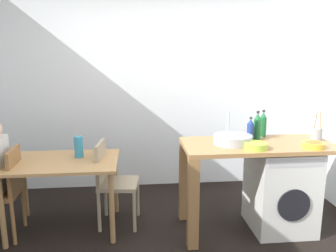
{
  "coord_description": "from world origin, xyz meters",
  "views": [
    {
      "loc": [
        -0.27,
        -2.74,
        1.77
      ],
      "look_at": [
        0.05,
        0.45,
        1.1
      ],
      "focal_mm": 35.86,
      "sensor_mm": 36.0,
      "label": 1
    }
  ],
  "objects_px": {
    "bottle_clear_small": "(263,125)",
    "vase": "(79,147)",
    "washing_machine": "(280,189)",
    "bottle_tall_green": "(250,130)",
    "dining_table": "(63,170)",
    "mixing_bowl": "(256,145)",
    "utensil_crock": "(317,134)",
    "chair_opposite": "(111,178)",
    "colander": "(313,145)",
    "chair_person_seat": "(5,188)",
    "bottle_squat_brown": "(257,127)"
  },
  "relations": [
    {
      "from": "bottle_squat_brown",
      "to": "mixing_bowl",
      "type": "bearing_deg",
      "value": -111.59
    },
    {
      "from": "chair_opposite",
      "to": "utensil_crock",
      "type": "height_order",
      "value": "utensil_crock"
    },
    {
      "from": "mixing_bowl",
      "to": "colander",
      "type": "distance_m",
      "value": 0.55
    },
    {
      "from": "utensil_crock",
      "to": "colander",
      "type": "distance_m",
      "value": 0.33
    },
    {
      "from": "dining_table",
      "to": "bottle_squat_brown",
      "type": "xyz_separation_m",
      "value": [
        1.99,
        -0.04,
        0.41
      ]
    },
    {
      "from": "bottle_tall_green",
      "to": "utensil_crock",
      "type": "height_order",
      "value": "utensil_crock"
    },
    {
      "from": "bottle_clear_small",
      "to": "mixing_bowl",
      "type": "xyz_separation_m",
      "value": [
        -0.25,
        -0.48,
        -0.1
      ]
    },
    {
      "from": "bottle_squat_brown",
      "to": "colander",
      "type": "distance_m",
      "value": 0.57
    },
    {
      "from": "colander",
      "to": "chair_person_seat",
      "type": "bearing_deg",
      "value": 173.79
    },
    {
      "from": "bottle_clear_small",
      "to": "vase",
      "type": "height_order",
      "value": "bottle_clear_small"
    },
    {
      "from": "bottle_squat_brown",
      "to": "washing_machine",
      "type": "bearing_deg",
      "value": -35.41
    },
    {
      "from": "bottle_tall_green",
      "to": "vase",
      "type": "height_order",
      "value": "bottle_tall_green"
    },
    {
      "from": "utensil_crock",
      "to": "vase",
      "type": "height_order",
      "value": "utensil_crock"
    },
    {
      "from": "mixing_bowl",
      "to": "utensil_crock",
      "type": "distance_m",
      "value": 0.77
    },
    {
      "from": "mixing_bowl",
      "to": "bottle_tall_green",
      "type": "bearing_deg",
      "value": 80.89
    },
    {
      "from": "mixing_bowl",
      "to": "utensil_crock",
      "type": "relative_size",
      "value": 0.73
    },
    {
      "from": "chair_opposite",
      "to": "colander",
      "type": "bearing_deg",
      "value": 82.24
    },
    {
      "from": "bottle_clear_small",
      "to": "utensil_crock",
      "type": "distance_m",
      "value": 0.54
    },
    {
      "from": "dining_table",
      "to": "chair_opposite",
      "type": "bearing_deg",
      "value": 6.94
    },
    {
      "from": "dining_table",
      "to": "vase",
      "type": "xyz_separation_m",
      "value": [
        0.15,
        0.1,
        0.21
      ]
    },
    {
      "from": "washing_machine",
      "to": "colander",
      "type": "relative_size",
      "value": 4.3
    },
    {
      "from": "colander",
      "to": "vase",
      "type": "distance_m",
      "value": 2.31
    },
    {
      "from": "chair_opposite",
      "to": "bottle_squat_brown",
      "type": "relative_size",
      "value": 3.03
    },
    {
      "from": "chair_opposite",
      "to": "bottle_squat_brown",
      "type": "height_order",
      "value": "bottle_squat_brown"
    },
    {
      "from": "washing_machine",
      "to": "bottle_clear_small",
      "type": "bearing_deg",
      "value": 111.98
    },
    {
      "from": "chair_person_seat",
      "to": "bottle_squat_brown",
      "type": "bearing_deg",
      "value": -91.31
    },
    {
      "from": "chair_person_seat",
      "to": "bottle_tall_green",
      "type": "height_order",
      "value": "bottle_tall_green"
    },
    {
      "from": "dining_table",
      "to": "mixing_bowl",
      "type": "height_order",
      "value": "mixing_bowl"
    },
    {
      "from": "bottle_tall_green",
      "to": "mixing_bowl",
      "type": "bearing_deg",
      "value": -99.11
    },
    {
      "from": "bottle_clear_small",
      "to": "mixing_bowl",
      "type": "distance_m",
      "value": 0.55
    },
    {
      "from": "chair_person_seat",
      "to": "bottle_clear_small",
      "type": "bearing_deg",
      "value": -88.7
    },
    {
      "from": "chair_person_seat",
      "to": "chair_opposite",
      "type": "distance_m",
      "value": 1.03
    },
    {
      "from": "bottle_tall_green",
      "to": "vase",
      "type": "bearing_deg",
      "value": 173.39
    },
    {
      "from": "washing_machine",
      "to": "utensil_crock",
      "type": "height_order",
      "value": "utensil_crock"
    },
    {
      "from": "chair_opposite",
      "to": "bottle_tall_green",
      "type": "bearing_deg",
      "value": 89.66
    },
    {
      "from": "chair_opposite",
      "to": "bottle_squat_brown",
      "type": "xyz_separation_m",
      "value": [
        1.51,
        -0.1,
        0.55
      ]
    },
    {
      "from": "bottle_squat_brown",
      "to": "bottle_clear_small",
      "type": "distance_m",
      "value": 0.16
    },
    {
      "from": "chair_person_seat",
      "to": "vase",
      "type": "relative_size",
      "value": 4.07
    },
    {
      "from": "washing_machine",
      "to": "colander",
      "type": "bearing_deg",
      "value": -49.26
    },
    {
      "from": "chair_person_seat",
      "to": "bottle_tall_green",
      "type": "xyz_separation_m",
      "value": [
        2.44,
        -0.01,
        0.52
      ]
    },
    {
      "from": "utensil_crock",
      "to": "washing_machine",
      "type": "bearing_deg",
      "value": -171.9
    },
    {
      "from": "chair_person_seat",
      "to": "chair_opposite",
      "type": "height_order",
      "value": "same"
    },
    {
      "from": "bottle_tall_green",
      "to": "dining_table",
      "type": "bearing_deg",
      "value": 176.91
    },
    {
      "from": "bottle_squat_brown",
      "to": "bottle_tall_green",
      "type": "bearing_deg",
      "value": -146.66
    },
    {
      "from": "bottle_tall_green",
      "to": "colander",
      "type": "xyz_separation_m",
      "value": [
        0.5,
        -0.31,
        -0.08
      ]
    },
    {
      "from": "mixing_bowl",
      "to": "utensil_crock",
      "type": "bearing_deg",
      "value": 18.86
    },
    {
      "from": "utensil_crock",
      "to": "colander",
      "type": "bearing_deg",
      "value": -123.7
    },
    {
      "from": "vase",
      "to": "washing_machine",
      "type": "bearing_deg",
      "value": -8.26
    },
    {
      "from": "bottle_squat_brown",
      "to": "mixing_bowl",
      "type": "distance_m",
      "value": 0.4
    },
    {
      "from": "bottle_tall_green",
      "to": "chair_person_seat",
      "type": "bearing_deg",
      "value": 179.87
    }
  ]
}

